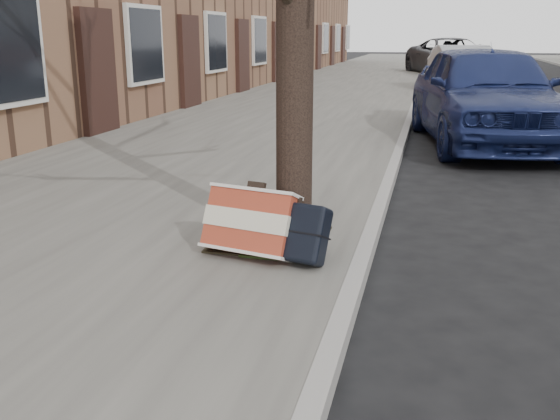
% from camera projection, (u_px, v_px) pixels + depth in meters
% --- Properties ---
extents(near_sidewalk, '(5.00, 70.00, 0.12)m').
position_uv_depth(near_sidewalk, '(333.00, 92.00, 18.26)').
color(near_sidewalk, slate).
rests_on(near_sidewalk, ground).
extents(dirt_patch, '(0.85, 0.85, 0.02)m').
position_uv_depth(dirt_patch, '(271.00, 239.00, 4.96)').
color(dirt_patch, black).
rests_on(dirt_patch, near_sidewalk).
extents(suitcase_red, '(0.73, 0.50, 0.51)m').
position_uv_depth(suitcase_red, '(250.00, 222.00, 4.54)').
color(suitcase_red, '#9B331F').
rests_on(suitcase_red, near_sidewalk).
extents(suitcase_navy, '(0.65, 0.47, 0.46)m').
position_uv_depth(suitcase_navy, '(288.00, 230.00, 4.45)').
color(suitcase_navy, black).
rests_on(suitcase_navy, near_sidewalk).
extents(car_near_front, '(2.60, 4.91, 1.59)m').
position_uv_depth(car_near_front, '(485.00, 94.00, 9.75)').
color(car_near_front, navy).
rests_on(car_near_front, ground).
extents(car_near_mid, '(2.17, 4.39, 1.38)m').
position_uv_depth(car_near_mid, '(464.00, 70.00, 18.09)').
color(car_near_mid, '#B5B8BE').
rests_on(car_near_mid, ground).
extents(car_near_back, '(4.17, 6.10, 1.55)m').
position_uv_depth(car_near_back, '(451.00, 57.00, 25.74)').
color(car_near_back, '#333338').
rests_on(car_near_back, ground).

